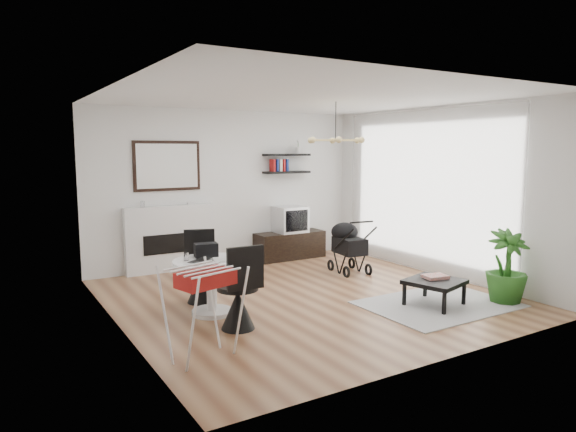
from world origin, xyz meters
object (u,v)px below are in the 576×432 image
stroller (348,249)px  coffee_table (435,283)px  crt_tv (290,219)px  dining_table (212,279)px  tv_console (290,245)px  fireplace (170,230)px  potted_plant (506,266)px  drying_rack (203,311)px

stroller → coffee_table: stroller is taller
crt_tv → dining_table: 3.43m
coffee_table → dining_table: bearing=155.7°
tv_console → dining_table: dining_table is taller
crt_tv → coffee_table: 3.50m
stroller → coffee_table: 2.08m
fireplace → stroller: (2.49, -1.57, -0.29)m
dining_table → coffee_table: size_ratio=1.17×
stroller → potted_plant: (0.73, -2.44, 0.09)m
dining_table → potted_plant: 3.85m
dining_table → stroller: bearing=17.6°
crt_tv → coffee_table: crt_tv is taller
dining_table → coffee_table: dining_table is taller
fireplace → potted_plant: size_ratio=2.23×
fireplace → tv_console: size_ratio=1.64×
fireplace → drying_rack: size_ratio=2.38×
tv_console → stroller: bearing=-79.3°
fireplace → coffee_table: size_ratio=2.72×
dining_table → coffee_table: bearing=-24.3°
tv_console → dining_table: (-2.53, -2.30, 0.20)m
drying_rack → potted_plant: size_ratio=0.94×
dining_table → potted_plant: (3.53, -1.56, 0.04)m
stroller → fireplace: bearing=155.0°
fireplace → drying_rack: (-0.91, -3.70, -0.21)m
drying_rack → coffee_table: bearing=-14.0°
fireplace → dining_table: (-0.31, -2.46, -0.24)m
coffee_table → tv_console: bearing=91.2°
dining_table → stroller: size_ratio=1.02×
dining_table → stroller: stroller is taller
coffee_table → potted_plant: 1.02m
drying_rack → stroller: (3.40, 2.12, -0.09)m
fireplace → tv_console: (2.22, -0.16, -0.44)m
fireplace → potted_plant: bearing=-51.3°
dining_table → drying_rack: bearing=-116.1°
coffee_table → potted_plant: (0.92, -0.38, 0.18)m
stroller → potted_plant: size_ratio=0.94×
dining_table → potted_plant: bearing=-23.8°
potted_plant → tv_console: bearing=104.5°
dining_table → potted_plant: potted_plant is taller
crt_tv → drying_rack: bearing=-131.6°
tv_console → potted_plant: bearing=-75.5°
fireplace → stroller: 2.96m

